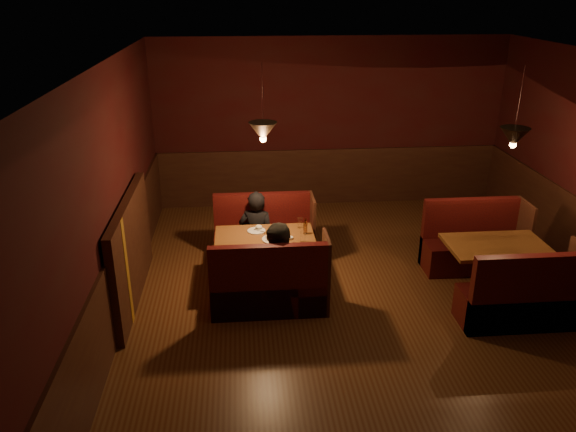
{
  "coord_description": "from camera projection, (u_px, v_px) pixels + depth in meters",
  "views": [
    {
      "loc": [
        -1.54,
        -5.92,
        3.67
      ],
      "look_at": [
        -0.97,
        0.62,
        0.95
      ],
      "focal_mm": 35.0,
      "sensor_mm": 36.0,
      "label": 1
    }
  ],
  "objects": [
    {
      "name": "main_bench_near",
      "position": [
        270.0,
        290.0,
        6.67
      ],
      "size": [
        1.4,
        0.5,
        0.95
      ],
      "color": "black",
      "rests_on": "ground"
    },
    {
      "name": "second_bench_far",
      "position": [
        472.0,
        247.0,
        7.76
      ],
      "size": [
        1.36,
        0.51,
        0.97
      ],
      "color": "black",
      "rests_on": "ground"
    },
    {
      "name": "diner_b",
      "position": [
        282.0,
        255.0,
        6.57
      ],
      "size": [
        0.79,
        0.66,
        1.46
      ],
      "primitive_type": "imported",
      "rotation": [
        0.0,
        0.0,
        -0.15
      ],
      "color": "black",
      "rests_on": "ground"
    },
    {
      "name": "diner_a",
      "position": [
        256.0,
        215.0,
        7.77
      ],
      "size": [
        0.58,
        0.45,
        1.4
      ],
      "primitive_type": "imported",
      "rotation": [
        0.0,
        0.0,
        2.9
      ],
      "color": "black",
      "rests_on": "ground"
    },
    {
      "name": "main_table",
      "position": [
        266.0,
        247.0,
        7.25
      ],
      "size": [
        1.27,
        0.77,
        0.89
      ],
      "color": "brown",
      "rests_on": "ground"
    },
    {
      "name": "second_table",
      "position": [
        495.0,
        257.0,
        7.0
      ],
      "size": [
        1.23,
        0.79,
        0.69
      ],
      "color": "brown",
      "rests_on": "ground"
    },
    {
      "name": "room",
      "position": [
        351.0,
        225.0,
        6.59
      ],
      "size": [
        6.02,
        7.02,
        2.92
      ],
      "color": "#572A13",
      "rests_on": "ground"
    },
    {
      "name": "second_bench_near",
      "position": [
        522.0,
        302.0,
        6.41
      ],
      "size": [
        1.36,
        0.51,
        0.97
      ],
      "color": "black",
      "rests_on": "ground"
    },
    {
      "name": "main_bench_far",
      "position": [
        265.0,
        239.0,
        8.0
      ],
      "size": [
        1.4,
        0.5,
        0.95
      ],
      "color": "black",
      "rests_on": "ground"
    }
  ]
}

